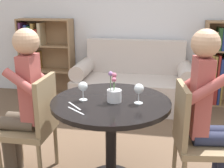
{
  "coord_description": "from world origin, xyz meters",
  "views": [
    {
      "loc": [
        0.36,
        -2.04,
        1.51
      ],
      "look_at": [
        0.0,
        0.05,
        0.86
      ],
      "focal_mm": 45.0,
      "sensor_mm": 36.0,
      "label": 1
    }
  ],
  "objects_px": {
    "couch": "(133,84)",
    "flower_vase": "(114,93)",
    "person_left": "(23,100)",
    "wine_glass_left": "(83,87)",
    "wine_glass_right": "(139,89)",
    "bookshelf_left": "(41,57)",
    "chair_right": "(195,136)",
    "chair_left": "(34,123)",
    "person_right": "(209,112)"
  },
  "relations": [
    {
      "from": "wine_glass_left",
      "to": "flower_vase",
      "type": "distance_m",
      "value": 0.25
    },
    {
      "from": "wine_glass_left",
      "to": "wine_glass_right",
      "type": "distance_m",
      "value": 0.44
    },
    {
      "from": "wine_glass_right",
      "to": "flower_vase",
      "type": "height_order",
      "value": "flower_vase"
    },
    {
      "from": "couch",
      "to": "flower_vase",
      "type": "distance_m",
      "value": 1.92
    },
    {
      "from": "couch",
      "to": "chair_right",
      "type": "relative_size",
      "value": 1.86
    },
    {
      "from": "chair_left",
      "to": "person_right",
      "type": "bearing_deg",
      "value": 90.32
    },
    {
      "from": "couch",
      "to": "chair_left",
      "type": "bearing_deg",
      "value": -109.65
    },
    {
      "from": "person_right",
      "to": "flower_vase",
      "type": "distance_m",
      "value": 0.72
    },
    {
      "from": "couch",
      "to": "wine_glass_right",
      "type": "height_order",
      "value": "couch"
    },
    {
      "from": "chair_right",
      "to": "person_left",
      "type": "xyz_separation_m",
      "value": [
        -1.4,
        0.01,
        0.2
      ]
    },
    {
      "from": "person_left",
      "to": "wine_glass_left",
      "type": "relative_size",
      "value": 8.6
    },
    {
      "from": "chair_left",
      "to": "flower_vase",
      "type": "relative_size",
      "value": 3.77
    },
    {
      "from": "chair_left",
      "to": "bookshelf_left",
      "type": "bearing_deg",
      "value": -158.05
    },
    {
      "from": "person_right",
      "to": "wine_glass_right",
      "type": "xyz_separation_m",
      "value": [
        -0.52,
        -0.02,
        0.15
      ]
    },
    {
      "from": "bookshelf_left",
      "to": "chair_left",
      "type": "bearing_deg",
      "value": -68.17
    },
    {
      "from": "couch",
      "to": "person_left",
      "type": "bearing_deg",
      "value": -111.98
    },
    {
      "from": "bookshelf_left",
      "to": "person_left",
      "type": "relative_size",
      "value": 0.94
    },
    {
      "from": "wine_glass_left",
      "to": "flower_vase",
      "type": "bearing_deg",
      "value": 1.85
    },
    {
      "from": "couch",
      "to": "bookshelf_left",
      "type": "height_order",
      "value": "bookshelf_left"
    },
    {
      "from": "couch",
      "to": "chair_left",
      "type": "relative_size",
      "value": 1.86
    },
    {
      "from": "chair_right",
      "to": "wine_glass_right",
      "type": "height_order",
      "value": "chair_right"
    },
    {
      "from": "person_right",
      "to": "wine_glass_left",
      "type": "bearing_deg",
      "value": 84.24
    },
    {
      "from": "person_left",
      "to": "person_right",
      "type": "distance_m",
      "value": 1.49
    },
    {
      "from": "wine_glass_left",
      "to": "flower_vase",
      "type": "height_order",
      "value": "flower_vase"
    },
    {
      "from": "chair_left",
      "to": "flower_vase",
      "type": "distance_m",
      "value": 0.76
    },
    {
      "from": "flower_vase",
      "to": "chair_right",
      "type": "bearing_deg",
      "value": 0.01
    },
    {
      "from": "couch",
      "to": "person_right",
      "type": "distance_m",
      "value": 2.02
    },
    {
      "from": "flower_vase",
      "to": "wine_glass_right",
      "type": "bearing_deg",
      "value": -1.71
    },
    {
      "from": "chair_left",
      "to": "flower_vase",
      "type": "bearing_deg",
      "value": 88.96
    },
    {
      "from": "chair_left",
      "to": "flower_vase",
      "type": "height_order",
      "value": "flower_vase"
    },
    {
      "from": "chair_right",
      "to": "wine_glass_left",
      "type": "bearing_deg",
      "value": 83.17
    },
    {
      "from": "chair_right",
      "to": "flower_vase",
      "type": "xyz_separation_m",
      "value": [
        -0.63,
        -0.0,
        0.32
      ]
    },
    {
      "from": "chair_left",
      "to": "person_right",
      "type": "xyz_separation_m",
      "value": [
        1.4,
        0.0,
        0.2
      ]
    },
    {
      "from": "chair_left",
      "to": "wine_glass_left",
      "type": "relative_size",
      "value": 6.01
    },
    {
      "from": "couch",
      "to": "person_left",
      "type": "xyz_separation_m",
      "value": [
        -0.74,
        -1.84,
        0.38
      ]
    },
    {
      "from": "wine_glass_right",
      "to": "chair_left",
      "type": "bearing_deg",
      "value": 178.73
    },
    {
      "from": "bookshelf_left",
      "to": "wine_glass_right",
      "type": "bearing_deg",
      "value": -51.02
    },
    {
      "from": "bookshelf_left",
      "to": "wine_glass_right",
      "type": "height_order",
      "value": "bookshelf_left"
    },
    {
      "from": "wine_glass_right",
      "to": "couch",
      "type": "bearing_deg",
      "value": 96.7
    },
    {
      "from": "chair_right",
      "to": "person_left",
      "type": "bearing_deg",
      "value": 82.08
    },
    {
      "from": "couch",
      "to": "wine_glass_left",
      "type": "bearing_deg",
      "value": -96.63
    },
    {
      "from": "person_left",
      "to": "wine_glass_left",
      "type": "distance_m",
      "value": 0.55
    },
    {
      "from": "couch",
      "to": "bookshelf_left",
      "type": "xyz_separation_m",
      "value": [
        -1.5,
        0.27,
        0.3
      ]
    },
    {
      "from": "bookshelf_left",
      "to": "wine_glass_left",
      "type": "relative_size",
      "value": 8.07
    },
    {
      "from": "couch",
      "to": "flower_vase",
      "type": "bearing_deg",
      "value": -89.12
    },
    {
      "from": "person_left",
      "to": "wine_glass_left",
      "type": "xyz_separation_m",
      "value": [
        0.53,
        -0.02,
        0.15
      ]
    },
    {
      "from": "chair_right",
      "to": "person_right",
      "type": "bearing_deg",
      "value": -84.92
    },
    {
      "from": "couch",
      "to": "person_left",
      "type": "distance_m",
      "value": 2.02
    },
    {
      "from": "person_right",
      "to": "chair_right",
      "type": "bearing_deg",
      "value": 95.08
    },
    {
      "from": "chair_right",
      "to": "wine_glass_left",
      "type": "relative_size",
      "value": 6.01
    }
  ]
}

